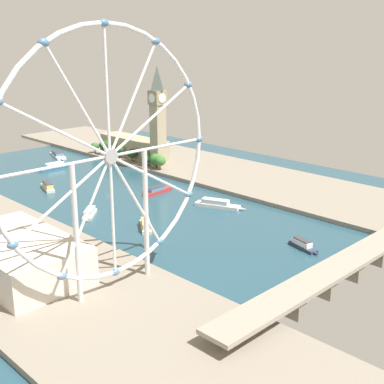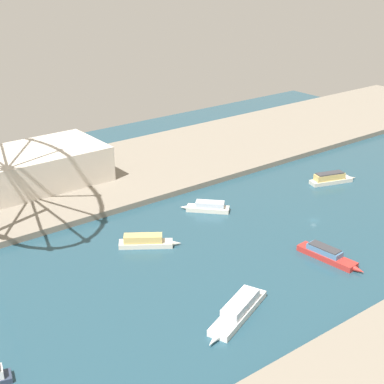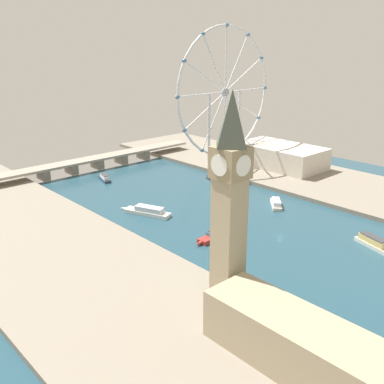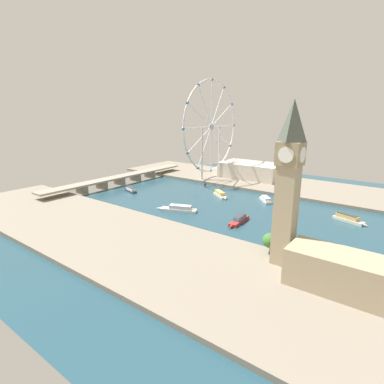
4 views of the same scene
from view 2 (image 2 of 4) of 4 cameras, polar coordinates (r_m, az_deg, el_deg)
name	(u,v)px [view 2 (image 2 of 4)]	position (r m, az deg, el deg)	size (l,w,h in m)	color
ground_plane	(314,220)	(282.36, 11.77, -2.71)	(386.80, 386.80, 0.00)	#234756
riverbank_right	(177,157)	(355.18, -1.47, 3.39)	(90.00, 520.00, 3.00)	gray
riverside_hall	(33,168)	(318.20, -15.24, 2.31)	(42.49, 74.26, 18.63)	beige
tour_boat_1	(238,310)	(208.61, 4.53, -11.35)	(18.90, 36.55, 5.66)	white
tour_boat_2	(146,241)	(253.07, -4.54, -4.81)	(18.85, 24.34, 5.37)	beige
tour_boat_4	(327,255)	(248.50, 13.03, -5.98)	(30.97, 8.45, 5.23)	#B22D28
tour_boat_5	(331,178)	(327.91, 13.35, 1.29)	(13.17, 27.79, 6.08)	beige
tour_boat_6	(208,207)	(285.38, 1.55, -1.47)	(20.46, 19.60, 4.97)	beige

